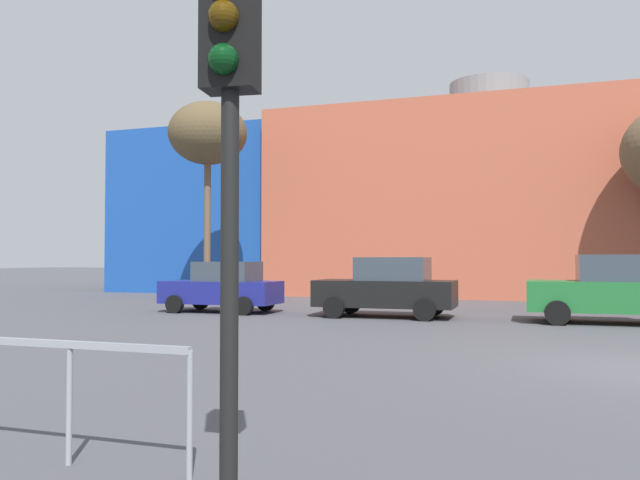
{
  "coord_description": "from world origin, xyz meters",
  "views": [
    {
      "loc": [
        -1.79,
        -10.96,
        1.71
      ],
      "look_at": [
        -8.14,
        8.01,
        2.33
      ],
      "focal_mm": 35.31,
      "sensor_mm": 36.0,
      "label": 1
    }
  ],
  "objects_px": {
    "parked_car_2": "(613,289)",
    "bare_tree_1": "(208,135)",
    "parked_car_1": "(387,287)",
    "traffic_light_near_left": "(229,103)",
    "parked_car_0": "(223,287)"
  },
  "relations": [
    {
      "from": "traffic_light_near_left",
      "to": "parked_car_0",
      "type": "bearing_deg",
      "value": -160.3
    },
    {
      "from": "parked_car_1",
      "to": "parked_car_0",
      "type": "bearing_deg",
      "value": 0.0
    },
    {
      "from": "parked_car_1",
      "to": "traffic_light_near_left",
      "type": "relative_size",
      "value": 1.1
    },
    {
      "from": "parked_car_0",
      "to": "traffic_light_near_left",
      "type": "xyz_separation_m",
      "value": [
        7.63,
        -14.71,
        1.93
      ]
    },
    {
      "from": "parked_car_1",
      "to": "traffic_light_near_left",
      "type": "height_order",
      "value": "traffic_light_near_left"
    },
    {
      "from": "traffic_light_near_left",
      "to": "bare_tree_1",
      "type": "xyz_separation_m",
      "value": [
        -10.81,
        19.45,
        4.15
      ]
    },
    {
      "from": "traffic_light_near_left",
      "to": "bare_tree_1",
      "type": "distance_m",
      "value": 22.64
    },
    {
      "from": "parked_car_2",
      "to": "traffic_light_near_left",
      "type": "bearing_deg",
      "value": 74.97
    },
    {
      "from": "parked_car_2",
      "to": "parked_car_1",
      "type": "bearing_deg",
      "value": -0.0
    },
    {
      "from": "parked_car_2",
      "to": "bare_tree_1",
      "type": "height_order",
      "value": "bare_tree_1"
    },
    {
      "from": "parked_car_2",
      "to": "bare_tree_1",
      "type": "xyz_separation_m",
      "value": [
        -14.76,
        4.75,
        5.98
      ]
    },
    {
      "from": "parked_car_0",
      "to": "bare_tree_1",
      "type": "distance_m",
      "value": 8.34
    },
    {
      "from": "parked_car_0",
      "to": "parked_car_2",
      "type": "height_order",
      "value": "parked_car_2"
    },
    {
      "from": "parked_car_1",
      "to": "traffic_light_near_left",
      "type": "bearing_deg",
      "value": 98.46
    },
    {
      "from": "bare_tree_1",
      "to": "parked_car_2",
      "type": "bearing_deg",
      "value": -17.82
    }
  ]
}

